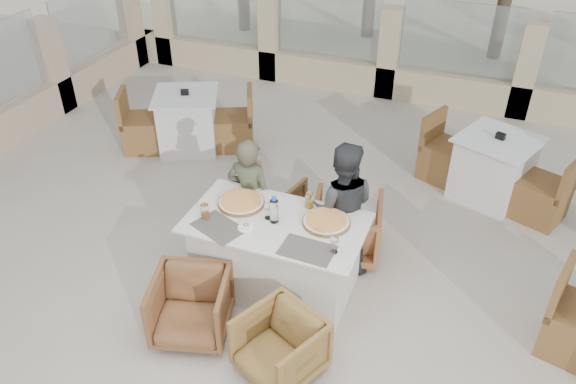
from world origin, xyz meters
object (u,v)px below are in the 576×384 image
(beer_glass_left, at_px, (205,211))
(beer_glass_right, at_px, (309,200))
(water_bottle, at_px, (274,209))
(olive_dish, at_px, (246,226))
(pizza_right, at_px, (326,221))
(armchair_near_left, at_px, (191,306))
(wine_glass_corner, at_px, (334,243))
(diner_left, at_px, (250,197))
(dining_table, at_px, (276,255))
(armchair_near_right, at_px, (280,346))
(pizza_left, at_px, (241,202))
(bg_table_a, at_px, (188,121))
(armchair_far_left, at_px, (266,204))
(armchair_far_right, at_px, (347,227))
(diner_right, at_px, (341,208))
(bg_table_b, at_px, (493,168))
(wine_glass_centre, at_px, (268,210))

(beer_glass_left, bearing_deg, beer_glass_right, 31.16)
(water_bottle, xyz_separation_m, olive_dish, (-0.20, -0.18, -0.11))
(pizza_right, xyz_separation_m, armchair_near_left, (-0.89, -0.93, -0.50))
(wine_glass_corner, xyz_separation_m, diner_left, (-1.06, 0.65, -0.22))
(dining_table, height_order, wine_glass_corner, wine_glass_corner)
(beer_glass_left, xyz_separation_m, armchair_near_right, (1.01, -0.73, -0.56))
(wine_glass_corner, bearing_deg, pizza_left, 160.96)
(water_bottle, relative_size, armchair_near_left, 0.41)
(beer_glass_left, xyz_separation_m, bg_table_a, (-1.51, 2.26, -0.46))
(armchair_near_left, xyz_separation_m, armchair_near_right, (0.86, -0.11, -0.02))
(armchair_far_left, height_order, armchair_far_right, armchair_far_right)
(armchair_far_right, relative_size, armchair_near_right, 1.13)
(wine_glass_corner, xyz_separation_m, bg_table_a, (-2.72, 2.30, -0.48))
(pizza_left, distance_m, armchair_near_left, 1.06)
(water_bottle, height_order, bg_table_a, water_bottle)
(wine_glass_corner, distance_m, diner_right, 0.77)
(diner_right, height_order, bg_table_b, diner_right)
(armchair_far_left, bearing_deg, bg_table_b, -134.02)
(olive_dish, relative_size, diner_left, 0.09)
(beer_glass_left, distance_m, armchair_near_right, 1.37)
(pizza_left, relative_size, beer_glass_right, 2.89)
(beer_glass_right, height_order, bg_table_a, beer_glass_right)
(bg_table_a, xyz_separation_m, bg_table_b, (3.87, 0.23, 0.00))
(pizza_left, height_order, olive_dish, pizza_left)
(beer_glass_right, bearing_deg, wine_glass_corner, -52.86)
(pizza_left, bearing_deg, wine_glass_corner, -19.04)
(water_bottle, xyz_separation_m, beer_glass_right, (0.22, 0.32, -0.06))
(dining_table, height_order, diner_right, diner_right)
(beer_glass_right, distance_m, diner_left, 0.70)
(dining_table, distance_m, armchair_near_left, 0.92)
(olive_dish, bearing_deg, beer_glass_left, 179.23)
(beer_glass_left, relative_size, armchair_far_right, 0.21)
(dining_table, xyz_separation_m, pizza_left, (-0.40, 0.14, 0.41))
(water_bottle, relative_size, olive_dish, 2.41)
(beer_glass_left, relative_size, diner_right, 0.10)
(beer_glass_right, height_order, armchair_near_right, beer_glass_right)
(pizza_left, height_order, water_bottle, water_bottle)
(olive_dish, bearing_deg, armchair_far_right, 53.34)
(pizza_left, height_order, armchair_far_left, pizza_left)
(pizza_right, distance_m, armchair_far_right, 0.77)
(wine_glass_corner, relative_size, olive_dish, 1.67)
(olive_dish, bearing_deg, diner_right, 46.41)
(armchair_near_right, height_order, diner_left, diner_left)
(beer_glass_right, distance_m, bg_table_a, 2.95)
(diner_left, bearing_deg, olive_dish, 111.27)
(armchair_far_left, bearing_deg, armchair_near_right, 128.04)
(pizza_right, bearing_deg, diner_right, 85.67)
(olive_dish, xyz_separation_m, bg_table_b, (1.96, 2.50, -0.41))
(wine_glass_centre, relative_size, beer_glass_right, 1.22)
(pizza_left, distance_m, pizza_right, 0.83)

